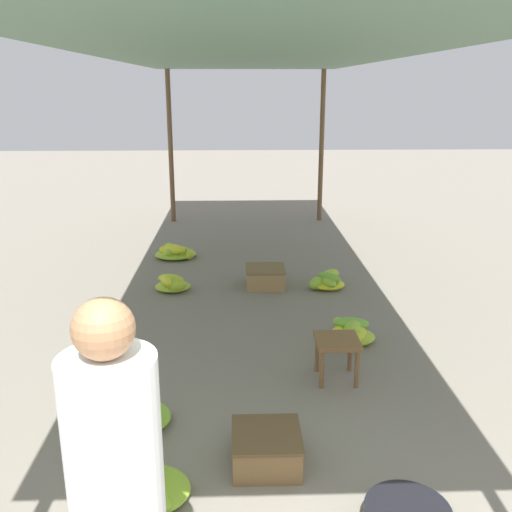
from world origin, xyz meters
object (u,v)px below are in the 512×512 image
stool (337,346)px  crate_mid (265,277)px  banana_pile_left_3 (175,252)px  banana_pile_left_0 (127,415)px  banana_pile_right_0 (350,333)px  banana_pile_left_1 (142,483)px  banana_pile_right_1 (327,281)px  crate_near (266,449)px  banana_pile_left_2 (172,283)px  vendor_foreground (118,499)px

stool → crate_mid: 2.29m
banana_pile_left_3 → banana_pile_left_0: bearing=-88.7°
crate_mid → banana_pile_right_0: bearing=-65.4°
stool → banana_pile_left_1: (-1.33, -1.31, -0.21)m
banana_pile_right_0 → crate_mid: size_ratio=1.28×
stool → banana_pile_right_1: (0.26, 2.14, -0.20)m
stool → crate_mid: (-0.46, 2.24, -0.18)m
banana_pile_left_0 → banana_pile_left_1: (0.21, -0.69, -0.02)m
crate_mid → crate_near: bearing=-92.6°
banana_pile_left_1 → crate_near: size_ratio=1.32×
banana_pile_left_0 → crate_near: banana_pile_left_0 is taller
banana_pile_left_1 → banana_pile_right_0: 2.55m
banana_pile_right_0 → banana_pile_right_1: bearing=89.7°
banana_pile_left_2 → crate_near: 3.33m
stool → banana_pile_left_0: size_ratio=0.60×
banana_pile_left_0 → banana_pile_left_3: (-0.09, 4.04, -0.02)m
vendor_foreground → banana_pile_left_2: bearing=94.2°
banana_pile_left_3 → banana_pile_right_1: 2.29m
stool → banana_pile_left_0: stool is taller
vendor_foreground → stool: size_ratio=4.55×
banana_pile_left_3 → crate_mid: crate_mid is taller
banana_pile_left_2 → banana_pile_right_0: banana_pile_left_2 is taller
vendor_foreground → stool: bearing=62.7°
banana_pile_right_1 → crate_mid: size_ratio=1.08×
banana_pile_left_2 → banana_pile_left_3: bearing=94.4°
banana_pile_left_2 → banana_pile_right_1: 1.80m
banana_pile_left_1 → banana_pile_left_3: (-0.31, 4.73, -0.00)m
banana_pile_right_0 → crate_near: 1.95m
vendor_foreground → banana_pile_left_1: bearing=96.6°
banana_pile_left_0 → banana_pile_right_1: banana_pile_left_0 is taller
stool → banana_pile_left_0: 1.68m
banana_pile_left_3 → banana_pile_right_1: bearing=-34.0°
vendor_foreground → banana_pile_left_1: (-0.12, 1.04, -0.75)m
vendor_foreground → banana_pile_left_0: vendor_foreground is taller
banana_pile_right_1 → stool: bearing=-96.8°
banana_pile_left_3 → crate_near: 4.59m
vendor_foreground → crate_near: size_ratio=3.76×
banana_pile_left_1 → vendor_foreground: bearing=-83.4°
banana_pile_left_3 → crate_mid: (1.18, -1.18, 0.03)m
banana_pile_left_3 → banana_pile_left_2: bearing=-85.6°
vendor_foreground → banana_pile_right_0: vendor_foreground is taller
banana_pile_left_0 → crate_near: 1.03m
banana_pile_left_2 → banana_pile_left_1: bearing=-86.6°
stool → banana_pile_right_1: size_ratio=0.72×
stool → banana_pile_left_2: bearing=125.8°
banana_pile_left_3 → crate_mid: 1.67m
stool → crate_near: bearing=-120.0°
banana_pile_left_0 → crate_mid: size_ratio=1.30×
banana_pile_left_0 → crate_mid: bearing=69.3°
banana_pile_left_1 → banana_pile_right_1: bearing=65.3°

